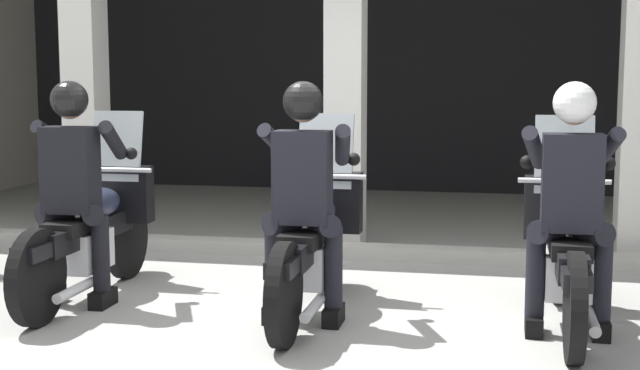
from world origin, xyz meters
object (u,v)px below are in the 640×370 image
police_officer_right (571,187)px  police_officer_center (304,181)px  police_officer_left (73,174)px  motorcycle_center (313,240)px  motorcycle_right (566,248)px  motorcycle_left (94,229)px

police_officer_right → police_officer_center: bearing=175.2°
police_officer_left → motorcycle_center: police_officer_left is taller
police_officer_left → motorcycle_center: (1.68, 0.18, -0.44)m
police_officer_left → motorcycle_right: (3.35, 0.22, -0.44)m
police_officer_center → police_officer_right: bearing=-5.7°
motorcycle_left → police_officer_left: bearing=-99.8°
motorcycle_right → motorcycle_center: bearing=175.2°
police_officer_center → motorcycle_right: (1.68, 0.33, -0.44)m
police_officer_left → motorcycle_left: bearing=80.2°
police_officer_right → motorcycle_center: bearing=165.5°
motorcycle_center → motorcycle_right: size_ratio=1.00×
motorcycle_center → motorcycle_right: bearing=-5.7°
motorcycle_left → motorcycle_center: size_ratio=1.00×
motorcycle_center → police_officer_center: police_officer_center is taller
motorcycle_left → police_officer_left: police_officer_left is taller
motorcycle_right → police_officer_right: bearing=-96.7°
motorcycle_right → motorcycle_left: bearing=172.5°
police_officer_left → police_officer_right: (3.35, -0.06, 0.00)m
motorcycle_left → motorcycle_right: (3.35, -0.06, 0.00)m
motorcycle_center → police_officer_center: (-0.00, -0.28, 0.44)m
motorcycle_center → police_officer_right: size_ratio=1.29×
motorcycle_left → motorcycle_center: (1.68, -0.11, 0.00)m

